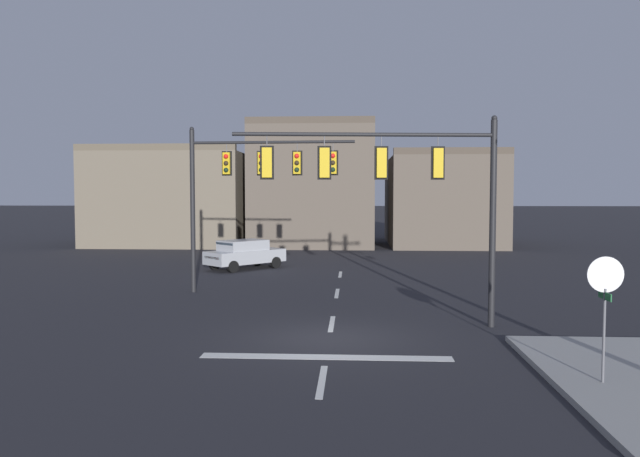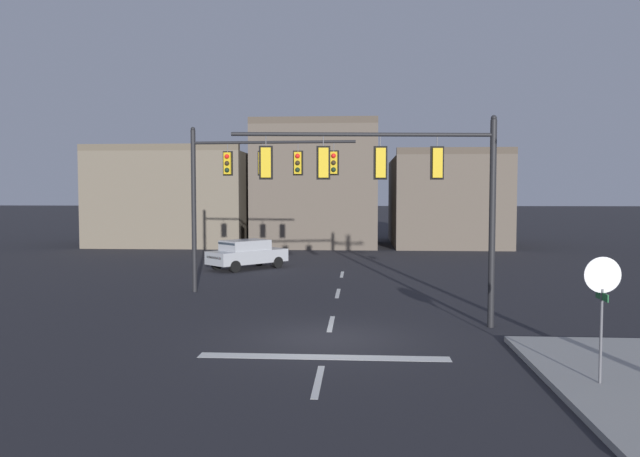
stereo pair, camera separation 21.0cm
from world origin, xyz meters
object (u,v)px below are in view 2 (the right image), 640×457
at_px(signal_mast_far_side, 248,177).
at_px(car_lot_nearside, 247,254).
at_px(stop_sign, 602,289).
at_px(signal_mast_near_side, 401,179).

xyz_separation_m(signal_mast_far_side, car_lot_nearside, (-1.60, 8.08, -3.98)).
bearing_deg(signal_mast_far_side, stop_sign, -51.26).
bearing_deg(signal_mast_near_side, car_lot_nearside, 117.44).
distance_m(stop_sign, car_lot_nearside, 23.17).
distance_m(signal_mast_far_side, stop_sign, 15.75).
bearing_deg(stop_sign, car_lot_nearside, 119.26).
xyz_separation_m(signal_mast_near_side, car_lot_nearside, (-7.48, 14.41, -3.75)).
xyz_separation_m(signal_mast_far_side, stop_sign, (9.71, -12.10, -2.69)).
bearing_deg(car_lot_nearside, stop_sign, -60.74).
xyz_separation_m(signal_mast_near_side, signal_mast_far_side, (-5.88, 6.32, 0.23)).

